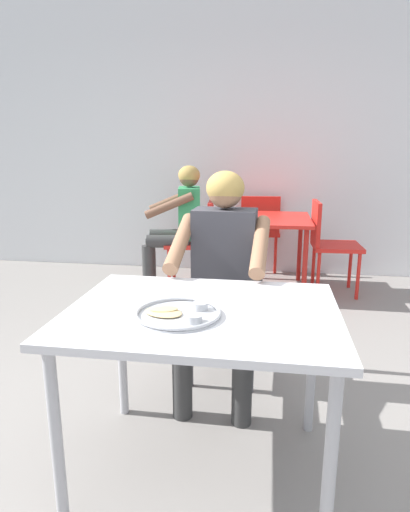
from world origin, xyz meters
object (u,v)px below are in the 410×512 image
at_px(thali_tray, 178,313).
at_px(table_background_red, 263,226).
at_px(diner_foreground, 222,264).
at_px(chair_red_left, 198,238).
at_px(chair_red_far, 260,228).
at_px(table_foreground, 203,328).
at_px(patron_background, 180,216).
at_px(chair_foreground, 227,293).
at_px(chair_red_right, 328,240).

distance_m(thali_tray, table_background_red, 2.60).
bearing_deg(table_background_red, diner_foreground, -95.42).
bearing_deg(diner_foreground, table_background_red, 84.58).
bearing_deg(chair_red_left, chair_red_far, 50.80).
bearing_deg(table_foreground, thali_tray, -131.44).
xyz_separation_m(diner_foreground, patron_background, (-0.62, 1.82, -0.02)).
height_order(table_background_red, patron_background, patron_background).
bearing_deg(diner_foreground, chair_red_far, 87.06).
relative_size(chair_foreground, chair_red_left, 0.98).
height_order(thali_tray, chair_foreground, chair_foreground).
relative_size(thali_tray, chair_red_right, 0.37).
distance_m(thali_tray, chair_red_left, 2.59).
height_order(diner_foreground, chair_red_far, diner_foreground).
distance_m(chair_red_left, chair_red_right, 1.22).
xyz_separation_m(thali_tray, diner_foreground, (0.08, 0.74, -0.01)).
relative_size(thali_tray, chair_red_left, 0.38).
bearing_deg(chair_red_left, table_foreground, -79.93).
bearing_deg(thali_tray, chair_red_far, 86.36).
bearing_deg(patron_background, chair_red_right, 1.16).
distance_m(chair_foreground, patron_background, 1.73).
xyz_separation_m(chair_red_left, chair_red_right, (1.22, 0.03, 0.01)).
bearing_deg(thali_tray, table_foreground, 48.56).
bearing_deg(chair_red_left, diner_foreground, -76.38).
distance_m(chair_red_right, patron_background, 1.41).
height_order(table_foreground, patron_background, patron_background).
height_order(chair_red_far, patron_background, patron_background).
relative_size(chair_foreground, table_background_red, 0.96).
xyz_separation_m(table_foreground, chair_red_right, (0.78, 2.51, -0.14)).
xyz_separation_m(thali_tray, chair_red_left, (-0.36, 2.56, -0.24)).
relative_size(diner_foreground, chair_red_far, 1.44).
xyz_separation_m(chair_red_right, chair_red_far, (-0.65, 0.66, -0.02)).
bearing_deg(chair_foreground, chair_red_left, 105.59).
height_order(thali_tray, chair_red_far, chair_red_far).
bearing_deg(thali_tray, chair_red_right, 71.67).
bearing_deg(diner_foreground, chair_red_right, 67.12).
relative_size(diner_foreground, table_background_red, 1.39).
bearing_deg(chair_red_left, thali_tray, -81.95).
xyz_separation_m(chair_red_right, patron_background, (-1.40, -0.03, 0.20)).
height_order(chair_red_right, patron_background, patron_background).
relative_size(table_foreground, chair_red_right, 1.21).
distance_m(thali_tray, patron_background, 2.62).
bearing_deg(table_background_red, chair_foreground, -95.93).
relative_size(chair_foreground, chair_red_far, 0.99).
bearing_deg(patron_background, thali_tray, -78.12).
distance_m(chair_foreground, chair_red_far, 2.30).
xyz_separation_m(chair_red_far, patron_background, (-0.75, -0.69, 0.22)).
bearing_deg(table_background_red, thali_tray, -95.58).
relative_size(chair_red_left, chair_red_right, 0.98).
bearing_deg(chair_foreground, thali_tray, -94.99).
bearing_deg(table_background_red, table_foreground, -94.03).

